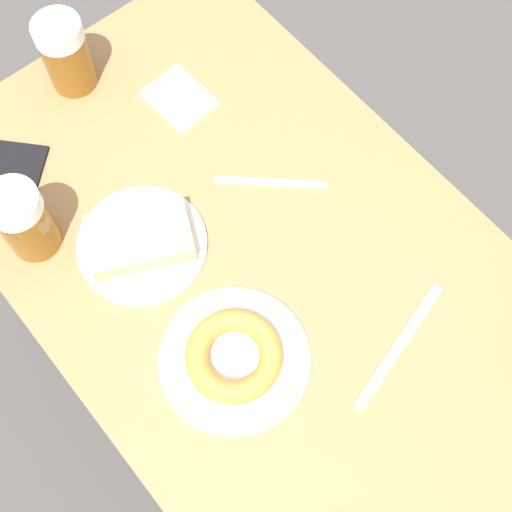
% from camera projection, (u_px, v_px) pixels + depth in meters
% --- Properties ---
extents(ground_plane, '(8.00, 8.00, 0.00)m').
position_uv_depth(ground_plane, '(256.00, 373.00, 1.78)').
color(ground_plane, '#474442').
extents(table, '(0.67, 1.10, 0.73)m').
position_uv_depth(table, '(256.00, 276.00, 1.17)').
color(table, '#997044').
rests_on(table, ground_plane).
extents(plate_with_cake, '(0.21, 0.21, 0.05)m').
position_uv_depth(plate_with_cake, '(141.00, 241.00, 1.10)').
color(plate_with_cake, white).
rests_on(plate_with_cake, table).
extents(plate_with_donut, '(0.22, 0.22, 0.04)m').
position_uv_depth(plate_with_donut, '(234.00, 357.00, 1.03)').
color(plate_with_donut, white).
rests_on(plate_with_donut, table).
extents(beer_mug_left, '(0.08, 0.08, 0.14)m').
position_uv_depth(beer_mug_left, '(24.00, 220.00, 1.06)').
color(beer_mug_left, '#8C5619').
rests_on(beer_mug_left, table).
extents(beer_mug_center, '(0.08, 0.08, 0.14)m').
position_uv_depth(beer_mug_center, '(66.00, 54.00, 1.18)').
color(beer_mug_center, '#8C5619').
rests_on(beer_mug_center, table).
extents(napkin_folded, '(0.10, 0.12, 0.00)m').
position_uv_depth(napkin_folded, '(179.00, 98.00, 1.23)').
color(napkin_folded, white).
rests_on(napkin_folded, table).
extents(fork, '(0.14, 0.14, 0.00)m').
position_uv_depth(fork, '(270.00, 183.00, 1.17)').
color(fork, silver).
rests_on(fork, table).
extents(knife, '(0.23, 0.07, 0.00)m').
position_uv_depth(knife, '(400.00, 345.00, 1.06)').
color(knife, silver).
rests_on(knife, table).
extents(passport_far_edge, '(0.15, 0.15, 0.01)m').
position_uv_depth(passport_far_edge, '(13.00, 176.00, 1.17)').
color(passport_far_edge, black).
rests_on(passport_far_edge, table).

